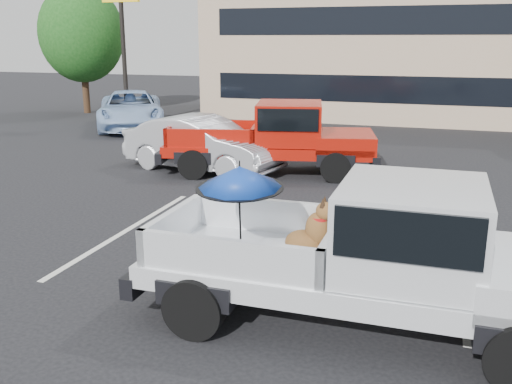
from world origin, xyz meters
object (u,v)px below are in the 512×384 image
blue_suv (131,110)px  tree_left (81,34)px  motel_sign (121,9)px  silver_pickup (389,249)px  red_pickup (283,135)px  silver_sedan (202,144)px

blue_suv → tree_left: bearing=111.4°
motel_sign → silver_pickup: size_ratio=1.05×
tree_left → blue_suv: bearing=-38.9°
tree_left → silver_pickup: tree_left is taller
red_pickup → tree_left: bearing=130.4°
red_pickup → silver_pickup: bearing=-78.5°
silver_pickup → red_pickup: silver_pickup is taller
blue_suv → silver_pickup: bearing=-79.7°
silver_pickup → red_pickup: size_ratio=0.95×
silver_sedan → red_pickup: bearing=-65.9°
silver_pickup → motel_sign: bearing=130.1°
motel_sign → blue_suv: 4.01m
motel_sign → blue_suv: motel_sign is taller
silver_sedan → blue_suv: size_ratio=0.84×
red_pickup → silver_sedan: (-2.14, -0.41, -0.29)m
red_pickup → silver_sedan: 2.20m
motel_sign → blue_suv: bearing=-50.0°
motel_sign → silver_sedan: size_ratio=1.34×
tree_left → red_pickup: size_ratio=1.00×
silver_pickup → red_pickup: (-3.50, 7.86, -0.02)m
tree_left → blue_suv: size_ratio=1.13×
motel_sign → tree_left: size_ratio=1.00×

